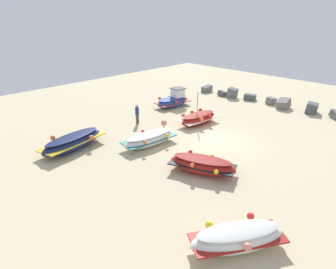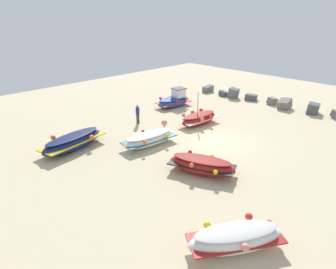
{
  "view_description": "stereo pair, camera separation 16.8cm",
  "coord_description": "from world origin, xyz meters",
  "px_view_note": "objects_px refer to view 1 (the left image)",
  "views": [
    {
      "loc": [
        11.6,
        -16.89,
        8.99
      ],
      "look_at": [
        -2.07,
        -3.16,
        0.9
      ],
      "focal_mm": 32.17,
      "sensor_mm": 36.0,
      "label": 1
    },
    {
      "loc": [
        11.72,
        -16.77,
        8.99
      ],
      "look_at": [
        -2.07,
        -3.16,
        0.9
      ],
      "focal_mm": 32.17,
      "sensor_mm": 36.0,
      "label": 2
    }
  ],
  "objects_px": {
    "fishing_boat_3": "(202,165)",
    "mooring_buoy_0": "(164,123)",
    "fishing_boat_1": "(238,238)",
    "fishing_boat_4": "(150,139)",
    "person_walking": "(137,113)",
    "fishing_boat_0": "(199,118)",
    "fishing_boat_2": "(73,142)",
    "fishing_boat_5": "(173,100)"
  },
  "relations": [
    {
      "from": "fishing_boat_3",
      "to": "fishing_boat_1",
      "type": "bearing_deg",
      "value": -60.09
    },
    {
      "from": "fishing_boat_3",
      "to": "mooring_buoy_0",
      "type": "xyz_separation_m",
      "value": [
        -6.81,
        3.49,
        -0.09
      ]
    },
    {
      "from": "fishing_boat_0",
      "to": "fishing_boat_4",
      "type": "xyz_separation_m",
      "value": [
        0.27,
        -5.78,
        -0.01
      ]
    },
    {
      "from": "fishing_boat_2",
      "to": "fishing_boat_3",
      "type": "relative_size",
      "value": 1.18
    },
    {
      "from": "fishing_boat_4",
      "to": "fishing_boat_2",
      "type": "bearing_deg",
      "value": -33.25
    },
    {
      "from": "fishing_boat_3",
      "to": "person_walking",
      "type": "bearing_deg",
      "value": 141.91
    },
    {
      "from": "fishing_boat_1",
      "to": "fishing_boat_3",
      "type": "bearing_deg",
      "value": 83.8
    },
    {
      "from": "fishing_boat_3",
      "to": "person_walking",
      "type": "height_order",
      "value": "person_walking"
    },
    {
      "from": "fishing_boat_1",
      "to": "fishing_boat_2",
      "type": "relative_size",
      "value": 0.81
    },
    {
      "from": "fishing_boat_4",
      "to": "person_walking",
      "type": "xyz_separation_m",
      "value": [
        -4.01,
        2.21,
        0.46
      ]
    },
    {
      "from": "fishing_boat_0",
      "to": "mooring_buoy_0",
      "type": "bearing_deg",
      "value": 156.25
    },
    {
      "from": "fishing_boat_0",
      "to": "person_walking",
      "type": "relative_size",
      "value": 2.32
    },
    {
      "from": "fishing_boat_2",
      "to": "person_walking",
      "type": "distance_m",
      "value": 6.42
    },
    {
      "from": "fishing_boat_2",
      "to": "person_walking",
      "type": "bearing_deg",
      "value": -3.9
    },
    {
      "from": "fishing_boat_2",
      "to": "person_walking",
      "type": "height_order",
      "value": "person_walking"
    },
    {
      "from": "fishing_boat_1",
      "to": "fishing_boat_2",
      "type": "height_order",
      "value": "fishing_boat_2"
    },
    {
      "from": "fishing_boat_4",
      "to": "fishing_boat_5",
      "type": "xyz_separation_m",
      "value": [
        -5.28,
        7.93,
        0.11
      ]
    },
    {
      "from": "fishing_boat_3",
      "to": "fishing_boat_4",
      "type": "relative_size",
      "value": 0.99
    },
    {
      "from": "fishing_boat_0",
      "to": "fishing_boat_3",
      "type": "bearing_deg",
      "value": -134.93
    },
    {
      "from": "fishing_boat_2",
      "to": "fishing_boat_4",
      "type": "distance_m",
      "value": 5.29
    },
    {
      "from": "fishing_boat_3",
      "to": "fishing_boat_5",
      "type": "xyz_separation_m",
      "value": [
        -10.39,
        8.34,
        0.07
      ]
    },
    {
      "from": "fishing_boat_3",
      "to": "fishing_boat_4",
      "type": "xyz_separation_m",
      "value": [
        -5.11,
        0.41,
        -0.03
      ]
    },
    {
      "from": "fishing_boat_5",
      "to": "mooring_buoy_0",
      "type": "xyz_separation_m",
      "value": [
        3.58,
        -4.85,
        -0.16
      ]
    },
    {
      "from": "fishing_boat_2",
      "to": "fishing_boat_5",
      "type": "xyz_separation_m",
      "value": [
        -2.01,
        12.09,
        0.04
      ]
    },
    {
      "from": "fishing_boat_1",
      "to": "fishing_boat_3",
      "type": "relative_size",
      "value": 0.96
    },
    {
      "from": "fishing_boat_0",
      "to": "fishing_boat_1",
      "type": "bearing_deg",
      "value": -130.23
    },
    {
      "from": "person_walking",
      "to": "mooring_buoy_0",
      "type": "distance_m",
      "value": 2.53
    },
    {
      "from": "fishing_boat_5",
      "to": "mooring_buoy_0",
      "type": "distance_m",
      "value": 6.03
    },
    {
      "from": "fishing_boat_5",
      "to": "person_walking",
      "type": "distance_m",
      "value": 5.87
    },
    {
      "from": "fishing_boat_4",
      "to": "fishing_boat_1",
      "type": "bearing_deg",
      "value": 72.06
    },
    {
      "from": "fishing_boat_1",
      "to": "fishing_boat_5",
      "type": "height_order",
      "value": "fishing_boat_5"
    },
    {
      "from": "fishing_boat_0",
      "to": "fishing_boat_4",
      "type": "height_order",
      "value": "fishing_boat_0"
    },
    {
      "from": "fishing_boat_3",
      "to": "fishing_boat_2",
      "type": "bearing_deg",
      "value": -177.99
    },
    {
      "from": "fishing_boat_5",
      "to": "fishing_boat_3",
      "type": "bearing_deg",
      "value": -123.3
    },
    {
      "from": "fishing_boat_1",
      "to": "fishing_boat_2",
      "type": "xyz_separation_m",
      "value": [
        -13.26,
        0.07,
        0.03
      ]
    },
    {
      "from": "person_walking",
      "to": "fishing_boat_4",
      "type": "bearing_deg",
      "value": -29.35
    },
    {
      "from": "fishing_boat_1",
      "to": "person_walking",
      "type": "xyz_separation_m",
      "value": [
        -14.0,
        6.44,
        0.42
      ]
    },
    {
      "from": "person_walking",
      "to": "fishing_boat_5",
      "type": "bearing_deg",
      "value": 102.02
    },
    {
      "from": "fishing_boat_0",
      "to": "fishing_boat_3",
      "type": "distance_m",
      "value": 8.2
    },
    {
      "from": "fishing_boat_2",
      "to": "fishing_boat_5",
      "type": "height_order",
      "value": "fishing_boat_5"
    },
    {
      "from": "fishing_boat_2",
      "to": "person_walking",
      "type": "xyz_separation_m",
      "value": [
        -0.74,
        6.37,
        0.39
      ]
    },
    {
      "from": "person_walking",
      "to": "fishing_boat_2",
      "type": "bearing_deg",
      "value": -83.87
    }
  ]
}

